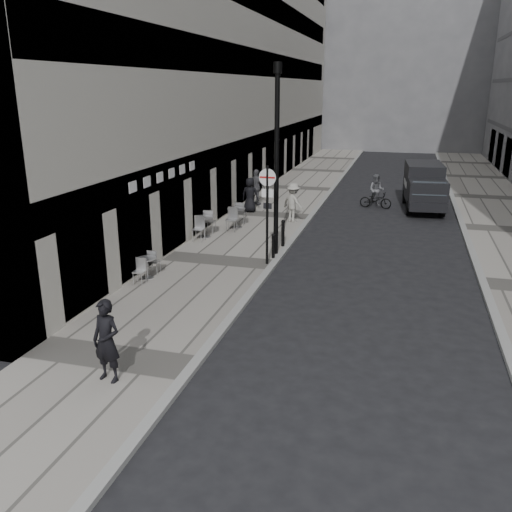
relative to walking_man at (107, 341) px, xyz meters
The scene contains 18 objects.
ground 2.52m from the walking_man, 50.08° to the right, with size 120.00×120.00×0.00m, color black.
sidewalk 16.28m from the walking_man, 91.86° to the left, with size 4.00×60.00×0.12m, color gray.
far_sidewalk 19.35m from the walking_man, 57.18° to the left, with size 4.00×60.00×0.12m, color gray.
building_left 24.52m from the walking_man, 101.26° to the left, with size 4.00×45.00×18.00m, color #B3AFA3.
building_far 55.23m from the walking_man, 86.86° to the left, with size 24.00×16.00×22.00m, color slate.
walking_man is the anchor object (origin of this frame).
sign_post 8.82m from the walking_man, 81.61° to the left, with size 0.60×0.10×3.48m.
lamppost 10.44m from the walking_man, 82.71° to the left, with size 0.31×0.31×6.83m.
bollard_near 9.46m from the walking_man, 81.95° to the left, with size 0.11×0.11×0.85m, color black.
bollard_far 11.05m from the walking_man, 83.12° to the left, with size 0.13×0.13×0.99m, color black.
panel_van 21.27m from the walking_man, 71.48° to the left, with size 2.17×5.02×2.31m.
cyclist 20.14m from the walking_man, 77.47° to the left, with size 1.72×0.81×1.78m.
pedestrian_a 18.33m from the walking_man, 95.53° to the left, with size 1.10×0.46×1.88m, color #535257.
pedestrian_b 15.09m from the walking_man, 86.68° to the left, with size 1.17×0.67×1.80m, color #A09D94.
pedestrian_c 16.61m from the walking_man, 95.61° to the left, with size 0.84×0.55×1.72m, color black.
cafe_table_near 6.48m from the walking_man, 109.21° to the left, with size 0.64×1.44×0.82m.
cafe_table_mid 13.36m from the walking_man, 95.70° to the left, with size 0.80×1.81×1.03m.
cafe_table_far 11.60m from the walking_man, 100.58° to the left, with size 0.80×1.80×1.03m.
Camera 1 is at (4.29, -7.33, 6.12)m, focal length 38.00 mm.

